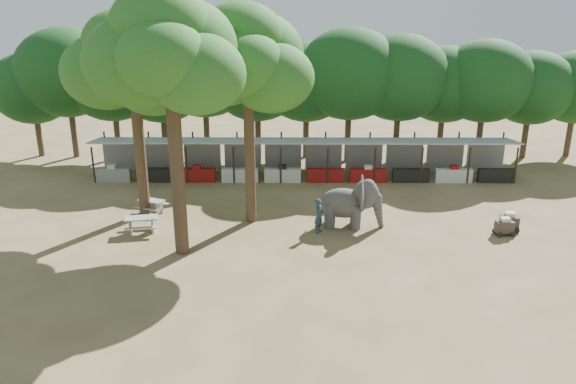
{
  "coord_description": "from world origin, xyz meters",
  "views": [
    {
      "loc": [
        -0.84,
        -22.25,
        11.37
      ],
      "look_at": [
        -1.0,
        5.0,
        2.0
      ],
      "focal_mm": 35.0,
      "sensor_mm": 36.0,
      "label": 1
    }
  ],
  "objects_px": {
    "yard_tree_back": "(245,60)",
    "picnic_table_far": "(152,204)",
    "handler": "(319,216)",
    "picnic_table_near": "(141,222)",
    "yard_tree_center": "(167,53)",
    "cart_front": "(504,226)",
    "yard_tree_left": "(131,64)",
    "elephant": "(351,203)",
    "cart_back": "(509,221)"
  },
  "relations": [
    {
      "from": "handler",
      "to": "picnic_table_near",
      "type": "distance_m",
      "value": 9.12
    },
    {
      "from": "yard_tree_center",
      "to": "handler",
      "type": "distance_m",
      "value": 10.93
    },
    {
      "from": "yard_tree_center",
      "to": "cart_front",
      "type": "xyz_separation_m",
      "value": [
        16.14,
        1.97,
        -8.75
      ]
    },
    {
      "from": "yard_tree_left",
      "to": "cart_front",
      "type": "relative_size",
      "value": 10.59
    },
    {
      "from": "yard_tree_center",
      "to": "cart_back",
      "type": "xyz_separation_m",
      "value": [
        16.59,
        2.56,
        -8.71
      ]
    },
    {
      "from": "handler",
      "to": "cart_back",
      "type": "relative_size",
      "value": 1.57
    },
    {
      "from": "yard_tree_center",
      "to": "handler",
      "type": "relative_size",
      "value": 6.64
    },
    {
      "from": "elephant",
      "to": "handler",
      "type": "xyz_separation_m",
      "value": [
        -1.7,
        -0.84,
        -0.41
      ]
    },
    {
      "from": "elephant",
      "to": "yard_tree_back",
      "type": "bearing_deg",
      "value": 177.37
    },
    {
      "from": "yard_tree_back",
      "to": "elephant",
      "type": "relative_size",
      "value": 3.26
    },
    {
      "from": "yard_tree_center",
      "to": "elephant",
      "type": "bearing_deg",
      "value": 20.29
    },
    {
      "from": "yard_tree_left",
      "to": "handler",
      "type": "distance_m",
      "value": 12.46
    },
    {
      "from": "handler",
      "to": "picnic_table_near",
      "type": "height_order",
      "value": "handler"
    },
    {
      "from": "yard_tree_center",
      "to": "picnic_table_near",
      "type": "distance_m",
      "value": 9.26
    },
    {
      "from": "yard_tree_left",
      "to": "cart_front",
      "type": "distance_m",
      "value": 20.87
    },
    {
      "from": "handler",
      "to": "picnic_table_near",
      "type": "bearing_deg",
      "value": 113.36
    },
    {
      "from": "elephant",
      "to": "picnic_table_near",
      "type": "bearing_deg",
      "value": -168.58
    },
    {
      "from": "yard_tree_center",
      "to": "picnic_table_near",
      "type": "relative_size",
      "value": 6.37
    },
    {
      "from": "yard_tree_center",
      "to": "yard_tree_back",
      "type": "relative_size",
      "value": 1.06
    },
    {
      "from": "cart_front",
      "to": "cart_back",
      "type": "bearing_deg",
      "value": 43.43
    },
    {
      "from": "yard_tree_center",
      "to": "cart_front",
      "type": "bearing_deg",
      "value": 6.97
    },
    {
      "from": "yard_tree_center",
      "to": "picnic_table_far",
      "type": "xyz_separation_m",
      "value": [
        -2.54,
        5.08,
        -8.73
      ]
    },
    {
      "from": "elephant",
      "to": "picnic_table_far",
      "type": "xyz_separation_m",
      "value": [
        -10.97,
        1.97,
        -0.84
      ]
    },
    {
      "from": "handler",
      "to": "picnic_table_near",
      "type": "relative_size",
      "value": 0.96
    },
    {
      "from": "picnic_table_far",
      "to": "cart_front",
      "type": "height_order",
      "value": "cart_front"
    },
    {
      "from": "picnic_table_near",
      "to": "cart_back",
      "type": "relative_size",
      "value": 1.64
    },
    {
      "from": "elephant",
      "to": "cart_front",
      "type": "relative_size",
      "value": 3.35
    },
    {
      "from": "yard_tree_center",
      "to": "cart_front",
      "type": "height_order",
      "value": "yard_tree_center"
    },
    {
      "from": "picnic_table_far",
      "to": "yard_tree_back",
      "type": "bearing_deg",
      "value": 12.16
    },
    {
      "from": "yard_tree_back",
      "to": "handler",
      "type": "xyz_separation_m",
      "value": [
        3.73,
        -1.73,
        -7.64
      ]
    },
    {
      "from": "yard_tree_left",
      "to": "picnic_table_far",
      "type": "xyz_separation_m",
      "value": [
        0.46,
        0.08,
        -7.72
      ]
    },
    {
      "from": "yard_tree_left",
      "to": "yard_tree_center",
      "type": "relative_size",
      "value": 0.92
    },
    {
      "from": "handler",
      "to": "cart_back",
      "type": "bearing_deg",
      "value": -65.43
    },
    {
      "from": "yard_tree_left",
      "to": "handler",
      "type": "bearing_deg",
      "value": -15.65
    },
    {
      "from": "picnic_table_far",
      "to": "picnic_table_near",
      "type": "bearing_deg",
      "value": -63.8
    },
    {
      "from": "picnic_table_far",
      "to": "cart_front",
      "type": "bearing_deg",
      "value": 13.77
    },
    {
      "from": "elephant",
      "to": "cart_front",
      "type": "xyz_separation_m",
      "value": [
        7.71,
        -1.14,
        -0.85
      ]
    },
    {
      "from": "cart_back",
      "to": "picnic_table_far",
      "type": "bearing_deg",
      "value": -174.72
    },
    {
      "from": "picnic_table_near",
      "to": "picnic_table_far",
      "type": "height_order",
      "value": "picnic_table_near"
    },
    {
      "from": "elephant",
      "to": "cart_front",
      "type": "height_order",
      "value": "elephant"
    },
    {
      "from": "picnic_table_near",
      "to": "cart_front",
      "type": "xyz_separation_m",
      "value": [
        18.53,
        -0.23,
        -0.08
      ]
    },
    {
      "from": "picnic_table_near",
      "to": "picnic_table_far",
      "type": "relative_size",
      "value": 1.01
    },
    {
      "from": "handler",
      "to": "picnic_table_far",
      "type": "height_order",
      "value": "handler"
    },
    {
      "from": "yard_tree_left",
      "to": "yard_tree_center",
      "type": "height_order",
      "value": "yard_tree_center"
    },
    {
      "from": "elephant",
      "to": "picnic_table_near",
      "type": "height_order",
      "value": "elephant"
    },
    {
      "from": "elephant",
      "to": "picnic_table_far",
      "type": "bearing_deg",
      "value": 176.45
    },
    {
      "from": "yard_tree_back",
      "to": "picnic_table_far",
      "type": "distance_m",
      "value": 9.84
    },
    {
      "from": "yard_tree_back",
      "to": "picnic_table_near",
      "type": "height_order",
      "value": "yard_tree_back"
    },
    {
      "from": "handler",
      "to": "cart_back",
      "type": "xyz_separation_m",
      "value": [
        9.86,
        0.28,
        -0.41
      ]
    },
    {
      "from": "picnic_table_far",
      "to": "cart_back",
      "type": "bearing_deg",
      "value": 15.7
    }
  ]
}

